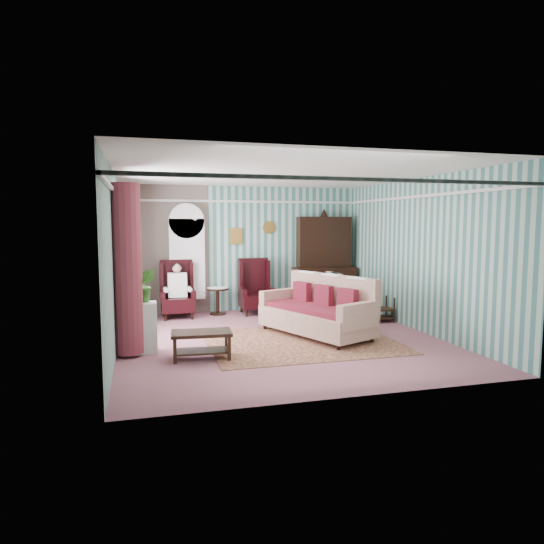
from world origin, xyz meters
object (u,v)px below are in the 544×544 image
object	(u,v)px
plant_stand	(139,328)
floral_armchair	(321,297)
dresser_hutch	(324,260)
seated_woman	(177,291)
round_side_table	(218,301)
sofa	(316,306)
wingback_right	(256,286)
coffee_table	(202,345)
nest_table	(381,309)
bookcase	(187,265)
wingback_left	(177,289)

from	to	relation	value
plant_stand	floral_armchair	world-z (taller)	floral_armchair
dresser_hutch	seated_woman	world-z (taller)	dresser_hutch
round_side_table	sofa	world-z (taller)	sofa
wingback_right	coffee_table	size ratio (longest dim) A/B	1.38
nest_table	floral_armchair	xyz separation A→B (m)	(-1.13, 0.60, 0.20)
dresser_hutch	sofa	bearing A→B (deg)	-114.30
bookcase	floral_armchair	bearing A→B (deg)	-26.45
round_side_table	sofa	xyz separation A→B (m)	(1.40, -2.53, 0.25)
bookcase	sofa	size ratio (longest dim) A/B	1.01
dresser_hutch	nest_table	distance (m)	2.11
wingback_left	floral_armchair	distance (m)	3.10
wingback_left	nest_table	bearing A→B (deg)	-20.85
plant_stand	sofa	world-z (taller)	sofa
sofa	coffee_table	size ratio (longest dim) A/B	2.46
nest_table	plant_stand	distance (m)	5.02
wingback_left	sofa	world-z (taller)	wingback_left
round_side_table	sofa	distance (m)	2.90
plant_stand	coffee_table	world-z (taller)	plant_stand
round_side_table	plant_stand	bearing A→B (deg)	-120.38
plant_stand	sofa	xyz separation A→B (m)	(3.10, 0.37, 0.15)
wingback_right	seated_woman	size ratio (longest dim) A/B	1.06
round_side_table	plant_stand	world-z (taller)	plant_stand
coffee_table	dresser_hutch	bearing A→B (deg)	46.90
bookcase	wingback_left	distance (m)	0.68
bookcase	dresser_hutch	xyz separation A→B (m)	(3.25, -0.12, 0.06)
round_side_table	floral_armchair	xyz separation A→B (m)	(2.04, -1.10, 0.17)
dresser_hutch	seated_woman	size ratio (longest dim) A/B	2.00
round_side_table	wingback_left	bearing A→B (deg)	-170.54
bookcase	wingback_right	distance (m)	1.63
floral_armchair	dresser_hutch	bearing A→B (deg)	-22.92
wingback_left	wingback_right	bearing A→B (deg)	0.00
seated_woman	round_side_table	xyz separation A→B (m)	(0.90, 0.15, -0.29)
dresser_hutch	wingback_right	distance (m)	1.86
bookcase	wingback_left	size ratio (longest dim) A/B	1.79
nest_table	plant_stand	world-z (taller)	plant_stand
dresser_hutch	sofa	distance (m)	2.97
wingback_left	sofa	xyz separation A→B (m)	(2.30, -2.38, -0.07)
bookcase	wingback_right	xyz separation A→B (m)	(1.50, -0.39, -0.50)
wingback_right	plant_stand	world-z (taller)	wingback_right
dresser_hutch	wingback_left	distance (m)	3.55
bookcase	coffee_table	size ratio (longest dim) A/B	2.48
plant_stand	floral_armchair	bearing A→B (deg)	25.68
bookcase	nest_table	size ratio (longest dim) A/B	4.15
dresser_hutch	wingback_right	bearing A→B (deg)	-171.23
wingback_right	nest_table	world-z (taller)	wingback_right
plant_stand	sofa	bearing A→B (deg)	6.85
nest_table	floral_armchair	distance (m)	1.29
seated_woman	plant_stand	distance (m)	2.87
dresser_hutch	floral_armchair	size ratio (longest dim) A/B	2.50
wingback_right	seated_woman	distance (m)	1.75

